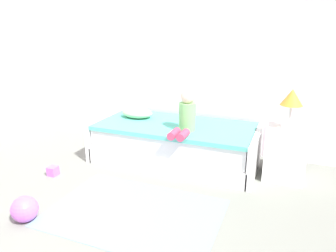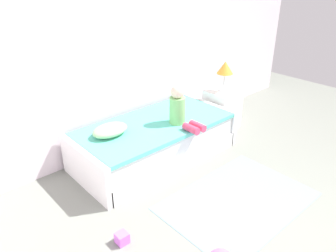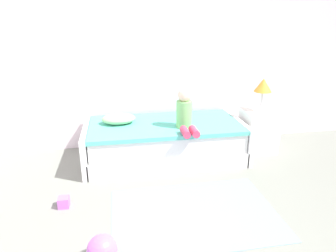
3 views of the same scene
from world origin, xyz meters
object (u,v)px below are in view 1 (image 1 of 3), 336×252
bed (175,143)px  table_lamp (292,99)px  pillow (137,113)px  toy_block (53,171)px  child_figure (186,115)px  toy_ball (25,209)px  nightstand (285,153)px

bed → table_lamp: 1.52m
pillow → toy_block: 1.31m
child_figure → toy_ball: (-1.00, -1.55, -0.59)m
bed → nightstand: bearing=0.5°
bed → child_figure: bearing=-46.1°
child_figure → toy_block: bearing=-152.9°
child_figure → toy_block: size_ratio=4.76×
bed → toy_ball: 1.94m
pillow → toy_ball: size_ratio=1.84×
bed → table_lamp: size_ratio=4.69×
nightstand → child_figure: size_ratio=1.18×
child_figure → pillow: (-0.82, 0.33, -0.14)m
bed → toy_block: bearing=-141.4°
bed → table_lamp: table_lamp is taller
pillow → toy_ball: (-0.19, -1.87, -0.45)m
child_figure → bed: bearing=133.9°
table_lamp → pillow: (-1.95, 0.09, -0.37)m
table_lamp → child_figure: (-1.13, -0.24, -0.23)m
child_figure → toy_ball: 1.93m
table_lamp → nightstand: bearing=0.0°
nightstand → toy_ball: (-2.13, -1.79, -0.18)m
pillow → toy_block: (-0.60, -1.05, -0.51)m
toy_ball → pillow: bearing=84.3°
pillow → nightstand: bearing=-2.6°
nightstand → child_figure: (-1.13, -0.24, 0.40)m
table_lamp → toy_block: (-2.54, -0.97, -0.88)m
bed → toy_block: size_ratio=19.70×
toy_ball → nightstand: bearing=39.9°
table_lamp → child_figure: 1.18m
bed → toy_ball: (-0.78, -1.77, -0.13)m
nightstand → pillow: 1.97m
bed → child_figure: child_figure is taller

